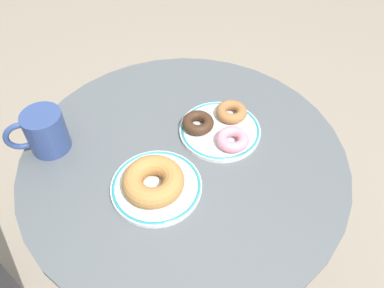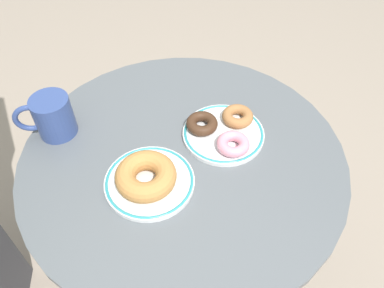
{
  "view_description": "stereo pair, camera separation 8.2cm",
  "coord_description": "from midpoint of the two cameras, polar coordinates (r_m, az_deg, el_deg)",
  "views": [
    {
      "loc": [
        -0.44,
        -0.29,
        1.33
      ],
      "look_at": [
        0.02,
        -0.01,
        0.72
      ],
      "focal_mm": 36.01,
      "sensor_mm": 36.0,
      "label": 1
    },
    {
      "loc": [
        -0.39,
        -0.36,
        1.33
      ],
      "look_at": [
        0.02,
        -0.01,
        0.72
      ],
      "focal_mm": 36.01,
      "sensor_mm": 36.0,
      "label": 2
    }
  ],
  "objects": [
    {
      "name": "donut_cinnamon",
      "position": [
        0.88,
        9.44,
        3.94
      ],
      "size": [
        0.09,
        0.09,
        0.02
      ],
      "primitive_type": "torus",
      "rotation": [
        0.0,
        0.0,
        1.91
      ],
      "color": "#A36B3D",
      "rests_on": "plate_right"
    },
    {
      "name": "plate_right",
      "position": [
        0.86,
        7.38,
        1.42
      ],
      "size": [
        0.18,
        0.18,
        0.01
      ],
      "color": "white",
      "rests_on": "cafe_table"
    },
    {
      "name": "donut_pink_frosted",
      "position": [
        0.82,
        8.96,
        -0.15
      ],
      "size": [
        0.1,
        0.1,
        0.02
      ],
      "primitive_type": "torus",
      "rotation": [
        0.0,
        0.0,
        1.03
      ],
      "color": "pink",
      "rests_on": "plate_right"
    },
    {
      "name": "donut_chocolate",
      "position": [
        0.85,
        4.22,
        2.89
      ],
      "size": [
        0.1,
        0.1,
        0.02
      ],
      "primitive_type": "torus",
      "rotation": [
        0.0,
        0.0,
        5.4
      ],
      "color": "#422819",
      "rests_on": "plate_right"
    },
    {
      "name": "coffee_mug",
      "position": [
        0.87,
        -17.58,
        3.78
      ],
      "size": [
        0.11,
        0.1,
        0.09
      ],
      "color": "#334784",
      "rests_on": "cafe_table"
    },
    {
      "name": "donut_old_fashioned",
      "position": [
        0.75,
        -3.73,
        -4.95
      ],
      "size": [
        0.17,
        0.17,
        0.04
      ],
      "primitive_type": "torus",
      "rotation": [
        0.0,
        0.0,
        5.51
      ],
      "color": "#BC7F42",
      "rests_on": "plate_left"
    },
    {
      "name": "ground_plane",
      "position": [
        1.44,
        0.89,
        -20.24
      ],
      "size": [
        7.0,
        7.0,
        0.02
      ],
      "primitive_type": "cube",
      "color": "gray"
    },
    {
      "name": "plate_left",
      "position": [
        0.77,
        -3.05,
        -5.94
      ],
      "size": [
        0.18,
        0.18,
        0.01
      ],
      "color": "white",
      "rests_on": "cafe_table"
    },
    {
      "name": "cafe_table",
      "position": [
        1.01,
        1.22,
        -10.04
      ],
      "size": [
        0.7,
        0.7,
        0.7
      ],
      "color": "#565B60",
      "rests_on": "ground"
    }
  ]
}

